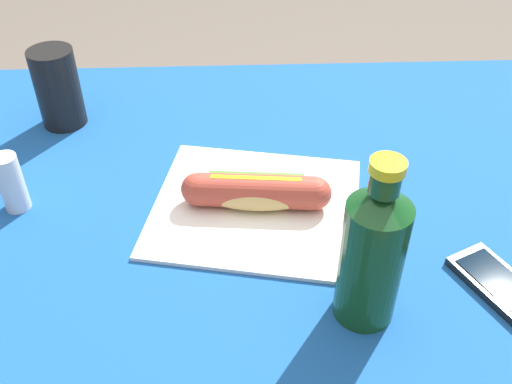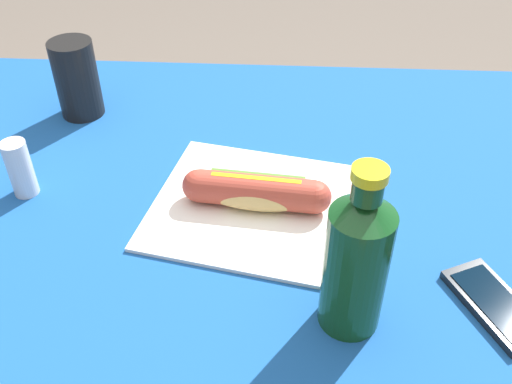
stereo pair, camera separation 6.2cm
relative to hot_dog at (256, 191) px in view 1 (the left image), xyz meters
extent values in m
cylinder|color=brown|center=(-0.48, 0.34, -0.43)|extent=(0.07, 0.07, 0.73)
cylinder|color=brown|center=(0.46, 0.34, -0.43)|extent=(0.07, 0.07, 0.73)
cube|color=brown|center=(-0.01, 0.03, -0.05)|extent=(1.10, 0.78, 0.03)
cube|color=#19519E|center=(-0.01, 0.03, -0.03)|extent=(1.16, 0.84, 0.00)
cube|color=white|center=(0.00, 0.00, -0.03)|extent=(0.34, 0.31, 0.01)
ellipsoid|color=#DBB26B|center=(0.00, 0.00, 0.00)|extent=(0.16, 0.07, 0.04)
cylinder|color=#B24233|center=(0.00, 0.00, 0.00)|extent=(0.17, 0.06, 0.05)
sphere|color=#B24233|center=(0.08, -0.01, 0.00)|extent=(0.05, 0.05, 0.05)
sphere|color=#B24233|center=(-0.08, 0.01, 0.00)|extent=(0.05, 0.05, 0.05)
cube|color=yellow|center=(0.00, 0.00, 0.02)|extent=(0.13, 0.02, 0.00)
cylinder|color=#4C7A2D|center=(0.00, 0.02, 0.01)|extent=(0.14, 0.03, 0.02)
cube|color=black|center=(0.30, -0.17, -0.02)|extent=(0.11, 0.15, 0.01)
cube|color=black|center=(0.30, -0.17, -0.02)|extent=(0.09, 0.12, 0.00)
cylinder|color=#14471E|center=(0.12, -0.19, 0.05)|extent=(0.07, 0.07, 0.16)
cone|color=#14471E|center=(0.12, -0.19, 0.14)|extent=(0.07, 0.07, 0.02)
cylinder|color=#14471E|center=(0.12, -0.19, 0.16)|extent=(0.03, 0.03, 0.03)
cylinder|color=yellow|center=(0.12, -0.19, 0.18)|extent=(0.04, 0.04, 0.01)
cylinder|color=black|center=(-0.32, 0.24, 0.04)|extent=(0.07, 0.07, 0.14)
cylinder|color=silver|center=(-0.34, 0.02, 0.01)|extent=(0.04, 0.04, 0.09)
camera|label=1|loc=(-0.03, -0.64, 0.52)|focal=40.76mm
camera|label=2|loc=(0.04, -0.63, 0.52)|focal=40.76mm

